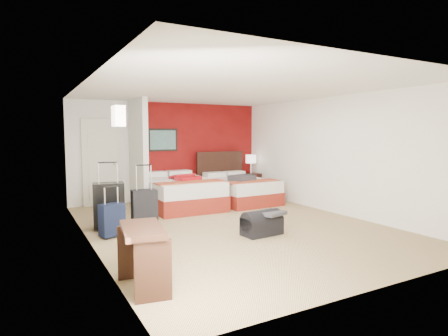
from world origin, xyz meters
TOP-DOWN VIEW (x-y plane):
  - ground at (0.00, 0.00)m, footprint 6.50×6.50m
  - room_walls at (-1.40, 1.42)m, footprint 5.02×6.52m
  - red_accent_panel at (0.75, 3.23)m, footprint 3.50×0.04m
  - partition_wall at (-1.00, 2.61)m, footprint 0.12×1.20m
  - entry_door at (-1.75, 3.20)m, footprint 0.82×0.06m
  - bed_left at (-0.18, 2.14)m, footprint 1.54×2.18m
  - bed_right at (1.36, 2.01)m, footprint 1.42×1.98m
  - red_suitcase_open at (-0.08, 2.04)m, footprint 0.63×0.80m
  - jacket_bundle at (1.26, 1.71)m, footprint 0.65×0.57m
  - nightstand at (2.22, 2.81)m, footprint 0.49×0.49m
  - table_lamp at (2.22, 2.81)m, footprint 0.38×0.38m
  - suitcase_black at (-2.05, 0.86)m, footprint 0.58×0.41m
  - suitcase_charcoal at (-1.45, 0.69)m, footprint 0.46×0.30m
  - suitcase_navy at (-2.12, 0.26)m, footprint 0.43×0.32m
  - duffel_bag at (0.12, -0.80)m, footprint 0.70×0.41m
  - jacket_draped at (0.27, -0.85)m, footprint 0.52×0.47m
  - desk at (-2.28, -2.02)m, footprint 0.55×0.89m

SIDE VIEW (x-z plane):
  - ground at x=0.00m, z-range 0.00..0.00m
  - duffel_bag at x=0.12m, z-range 0.00..0.34m
  - suitcase_navy at x=-2.12m, z-range 0.00..0.53m
  - bed_right at x=1.36m, z-range 0.00..0.58m
  - nightstand at x=2.22m, z-range 0.00..0.61m
  - bed_left at x=-0.18m, z-range 0.00..0.65m
  - suitcase_charcoal at x=-1.45m, z-range 0.00..0.65m
  - desk at x=-2.28m, z-range 0.00..0.70m
  - jacket_draped at x=0.27m, z-range 0.34..0.40m
  - suitcase_black at x=-2.05m, z-range 0.00..0.80m
  - jacket_bundle at x=1.26m, z-range 0.58..0.71m
  - red_suitcase_open at x=-0.08m, z-range 0.65..0.74m
  - table_lamp at x=2.22m, z-range 0.61..1.13m
  - entry_door at x=-1.75m, z-range 0.00..2.05m
  - red_accent_panel at x=0.75m, z-range 0.00..2.50m
  - partition_wall at x=-1.00m, z-range 0.00..2.50m
  - room_walls at x=-1.40m, z-range 0.01..2.51m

